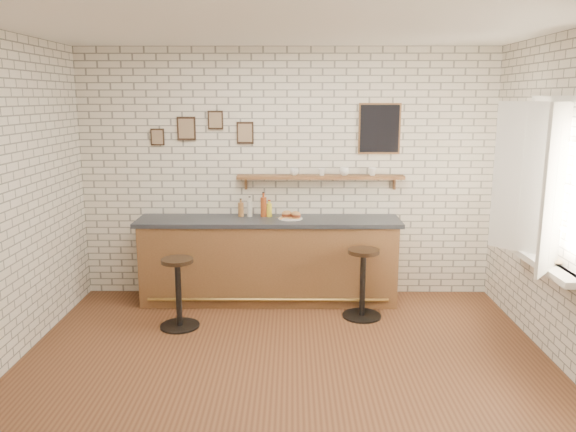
{
  "coord_description": "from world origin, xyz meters",
  "views": [
    {
      "loc": [
        0.06,
        -4.76,
        2.41
      ],
      "look_at": [
        0.02,
        0.9,
        1.21
      ],
      "focal_mm": 35.0,
      "sensor_mm": 36.0,
      "label": 1
    }
  ],
  "objects_px": {
    "bitters_bottle_white": "(250,208)",
    "shelf_cup_c": "(344,172)",
    "bar_counter": "(269,260)",
    "condiment_bottle_yellow": "(269,210)",
    "bar_stool_right": "(363,281)",
    "shelf_cup_a": "(294,172)",
    "bitters_bottle_brown": "(241,209)",
    "shelf_cup_b": "(322,172)",
    "ciabatta_sandwich": "(291,215)",
    "book_lower": "(542,260)",
    "sandwich_plate": "(290,218)",
    "book_upper": "(544,259)",
    "shelf_cup_d": "(372,172)",
    "bitters_bottle_amber": "(264,207)",
    "bar_stool_left": "(178,291)"
  },
  "relations": [
    {
      "from": "bar_counter",
      "to": "bitters_bottle_white",
      "type": "distance_m",
      "value": 0.66
    },
    {
      "from": "sandwich_plate",
      "to": "book_upper",
      "type": "relative_size",
      "value": 1.29
    },
    {
      "from": "shelf_cup_a",
      "to": "shelf_cup_b",
      "type": "relative_size",
      "value": 1.2
    },
    {
      "from": "ciabatta_sandwich",
      "to": "bitters_bottle_amber",
      "type": "xyz_separation_m",
      "value": [
        -0.33,
        0.13,
        0.07
      ]
    },
    {
      "from": "sandwich_plate",
      "to": "book_upper",
      "type": "bearing_deg",
      "value": -32.36
    },
    {
      "from": "ciabatta_sandwich",
      "to": "bitters_bottle_white",
      "type": "distance_m",
      "value": 0.52
    },
    {
      "from": "bitters_bottle_amber",
      "to": "bar_stool_right",
      "type": "height_order",
      "value": "bitters_bottle_amber"
    },
    {
      "from": "shelf_cup_a",
      "to": "book_lower",
      "type": "xyz_separation_m",
      "value": [
        2.29,
        -1.65,
        -0.6
      ]
    },
    {
      "from": "bar_stool_right",
      "to": "shelf_cup_a",
      "type": "distance_m",
      "value": 1.54
    },
    {
      "from": "bitters_bottle_white",
      "to": "shelf_cup_c",
      "type": "distance_m",
      "value": 1.22
    },
    {
      "from": "bitters_bottle_white",
      "to": "book_upper",
      "type": "bearing_deg",
      "value": -29.65
    },
    {
      "from": "ciabatta_sandwich",
      "to": "book_upper",
      "type": "xyz_separation_m",
      "value": [
        2.33,
        -1.48,
        -0.1
      ]
    },
    {
      "from": "bitters_bottle_brown",
      "to": "shelf_cup_b",
      "type": "relative_size",
      "value": 2.42
    },
    {
      "from": "sandwich_plate",
      "to": "book_upper",
      "type": "xyz_separation_m",
      "value": [
        2.34,
        -1.48,
        -0.06
      ]
    },
    {
      "from": "bitters_bottle_amber",
      "to": "book_lower",
      "type": "xyz_separation_m",
      "value": [
        2.66,
        -1.59,
        -0.19
      ]
    },
    {
      "from": "bitters_bottle_brown",
      "to": "bar_stool_left",
      "type": "relative_size",
      "value": 0.29
    },
    {
      "from": "ciabatta_sandwich",
      "to": "book_lower",
      "type": "xyz_separation_m",
      "value": [
        2.33,
        -1.46,
        -0.12
      ]
    },
    {
      "from": "bar_stool_left",
      "to": "condiment_bottle_yellow",
      "type": "bearing_deg",
      "value": 45.59
    },
    {
      "from": "ciabatta_sandwich",
      "to": "bitters_bottle_brown",
      "type": "xyz_separation_m",
      "value": [
        -0.61,
        0.13,
        0.04
      ]
    },
    {
      "from": "sandwich_plate",
      "to": "bitters_bottle_brown",
      "type": "relative_size",
      "value": 1.28
    },
    {
      "from": "bitters_bottle_amber",
      "to": "book_lower",
      "type": "bearing_deg",
      "value": -30.82
    },
    {
      "from": "shelf_cup_c",
      "to": "bitters_bottle_amber",
      "type": "bearing_deg",
      "value": 116.35
    },
    {
      "from": "book_lower",
      "to": "condiment_bottle_yellow",
      "type": "bearing_deg",
      "value": 137.33
    },
    {
      "from": "bar_counter",
      "to": "condiment_bottle_yellow",
      "type": "height_order",
      "value": "condiment_bottle_yellow"
    },
    {
      "from": "bitters_bottle_amber",
      "to": "shelf_cup_a",
      "type": "xyz_separation_m",
      "value": [
        0.37,
        0.07,
        0.41
      ]
    },
    {
      "from": "bitters_bottle_white",
      "to": "condiment_bottle_yellow",
      "type": "distance_m",
      "value": 0.24
    },
    {
      "from": "bitters_bottle_amber",
      "to": "book_lower",
      "type": "relative_size",
      "value": 1.44
    },
    {
      "from": "sandwich_plate",
      "to": "ciabatta_sandwich",
      "type": "xyz_separation_m",
      "value": [
        0.01,
        0.0,
        0.04
      ]
    },
    {
      "from": "ciabatta_sandwich",
      "to": "bitters_bottle_amber",
      "type": "relative_size",
      "value": 0.84
    },
    {
      "from": "bitters_bottle_white",
      "to": "shelf_cup_c",
      "type": "xyz_separation_m",
      "value": [
        1.13,
        0.07,
        0.44
      ]
    },
    {
      "from": "sandwich_plate",
      "to": "book_upper",
      "type": "distance_m",
      "value": 2.77
    },
    {
      "from": "sandwich_plate",
      "to": "shelf_cup_c",
      "type": "bearing_deg",
      "value": 16.86
    },
    {
      "from": "bar_stool_right",
      "to": "bitters_bottle_white",
      "type": "bearing_deg",
      "value": 153.13
    },
    {
      "from": "condiment_bottle_yellow",
      "to": "shelf_cup_b",
      "type": "xyz_separation_m",
      "value": [
        0.63,
        0.07,
        0.45
      ]
    },
    {
      "from": "shelf_cup_a",
      "to": "shelf_cup_b",
      "type": "distance_m",
      "value": 0.33
    },
    {
      "from": "condiment_bottle_yellow",
      "to": "bitters_bottle_white",
      "type": "bearing_deg",
      "value": 180.0
    },
    {
      "from": "condiment_bottle_yellow",
      "to": "shelf_cup_d",
      "type": "distance_m",
      "value": 1.31
    },
    {
      "from": "condiment_bottle_yellow",
      "to": "book_upper",
      "type": "height_order",
      "value": "condiment_bottle_yellow"
    },
    {
      "from": "bitters_bottle_white",
      "to": "shelf_cup_d",
      "type": "relative_size",
      "value": 2.46
    },
    {
      "from": "bitters_bottle_brown",
      "to": "shelf_cup_c",
      "type": "relative_size",
      "value": 1.83
    },
    {
      "from": "shelf_cup_d",
      "to": "book_lower",
      "type": "xyz_separation_m",
      "value": [
        1.36,
        -1.65,
        -0.61
      ]
    },
    {
      "from": "sandwich_plate",
      "to": "bar_stool_right",
      "type": "xyz_separation_m",
      "value": [
        0.8,
        -0.53,
        -0.6
      ]
    },
    {
      "from": "ciabatta_sandwich",
      "to": "bitters_bottle_white",
      "type": "relative_size",
      "value": 1.03
    },
    {
      "from": "bitters_bottle_amber",
      "to": "bar_counter",
      "type": "bearing_deg",
      "value": -64.2
    },
    {
      "from": "sandwich_plate",
      "to": "condiment_bottle_yellow",
      "type": "height_order",
      "value": "condiment_bottle_yellow"
    },
    {
      "from": "book_upper",
      "to": "shelf_cup_d",
      "type": "bearing_deg",
      "value": 154.17
    },
    {
      "from": "bitters_bottle_amber",
      "to": "condiment_bottle_yellow",
      "type": "relative_size",
      "value": 1.47
    },
    {
      "from": "ciabatta_sandwich",
      "to": "condiment_bottle_yellow",
      "type": "height_order",
      "value": "condiment_bottle_yellow"
    },
    {
      "from": "bitters_bottle_brown",
      "to": "shelf_cup_a",
      "type": "bearing_deg",
      "value": 5.95
    },
    {
      "from": "book_lower",
      "to": "book_upper",
      "type": "relative_size",
      "value": 0.96
    }
  ]
}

